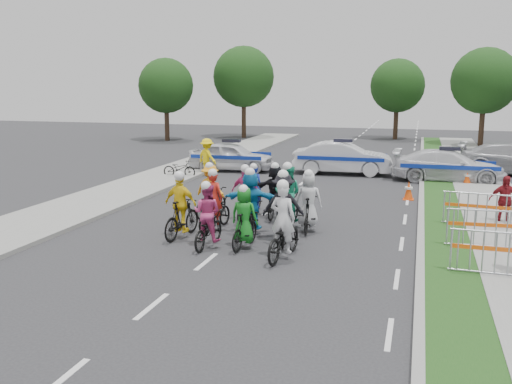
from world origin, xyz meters
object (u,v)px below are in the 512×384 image
(barrier_2, at_px, (477,211))
(cone_1, at_px, (467,178))
(rider_1, at_px, (244,223))
(tree_3, at_px, (244,77))
(rider_3, at_px, (181,212))
(rider_9, at_px, (246,199))
(cone_0, at_px, (409,191))
(police_car_0, at_px, (232,156))
(rider_2, at_px, (208,222))
(police_car_1, at_px, (343,158))
(rider_7, at_px, (309,207))
(police_car_2, at_px, (449,166))
(rider_4, at_px, (283,214))
(rider_0, at_px, (283,233))
(rider_5, at_px, (251,206))
(tree_4, at_px, (397,86))
(barrier_1, at_px, (485,231))
(spectator_2, at_px, (504,201))
(rider_12, at_px, (254,196))
(rider_10, at_px, (211,195))
(rider_11, at_px, (275,194))
(rider_8, at_px, (288,202))
(marshal_hiviz, at_px, (207,157))
(barrier_0, at_px, (496,256))
(tree_1, at_px, (485,81))
(rider_6, at_px, (214,209))
(tree_0, at_px, (166,86))

(barrier_2, relative_size, cone_1, 2.86)
(rider_1, relative_size, tree_3, 0.24)
(rider_3, bearing_deg, rider_9, -107.99)
(cone_0, bearing_deg, police_car_0, 149.86)
(rider_2, relative_size, rider_3, 0.93)
(police_car_1, bearing_deg, cone_1, -110.96)
(rider_7, bearing_deg, police_car_2, -117.13)
(rider_4, bearing_deg, rider_0, 92.33)
(rider_1, distance_m, rider_2, 1.00)
(rider_4, height_order, rider_5, rider_4)
(police_car_1, distance_m, tree_4, 19.39)
(rider_0, relative_size, rider_3, 1.06)
(rider_7, relative_size, barrier_1, 0.94)
(tree_3, bearing_deg, spectator_2, -57.50)
(rider_1, relative_size, rider_12, 1.02)
(police_car_2, relative_size, cone_1, 7.00)
(rider_10, distance_m, tree_4, 29.90)
(rider_5, bearing_deg, rider_11, -102.29)
(rider_11, height_order, tree_3, tree_3)
(rider_1, xyz_separation_m, tree_4, (2.44, 32.59, 3.50))
(rider_8, relative_size, rider_9, 1.09)
(rider_10, bearing_deg, marshal_hiviz, -56.53)
(tree_4, bearing_deg, police_car_0, -110.25)
(rider_1, bearing_deg, police_car_0, -64.24)
(rider_0, distance_m, rider_1, 1.35)
(rider_12, height_order, barrier_1, rider_12)
(rider_5, relative_size, rider_9, 1.07)
(rider_0, height_order, rider_2, rider_0)
(barrier_0, distance_m, cone_0, 9.05)
(rider_0, xyz_separation_m, rider_8, (-0.65, 3.33, 0.07))
(barrier_2, bearing_deg, cone_1, 87.98)
(barrier_2, distance_m, cone_0, 4.59)
(rider_3, height_order, cone_1, rider_3)
(rider_9, xyz_separation_m, police_car_0, (-3.88, 10.13, 0.01))
(rider_2, height_order, cone_0, rider_2)
(rider_7, bearing_deg, rider_2, 41.51)
(barrier_0, height_order, tree_3, tree_3)
(rider_2, height_order, tree_1, tree_1)
(rider_7, xyz_separation_m, marshal_hiviz, (-6.75, 9.24, 0.15))
(rider_4, relative_size, rider_10, 1.12)
(rider_6, xyz_separation_m, tree_1, (9.92, 26.93, 3.92))
(police_car_1, xyz_separation_m, barrier_0, (5.34, -14.40, -0.22))
(police_car_0, xyz_separation_m, tree_0, (-9.80, 13.50, 3.46))
(rider_11, bearing_deg, rider_0, 108.08)
(rider_7, bearing_deg, cone_1, -122.59)
(barrier_1, bearing_deg, cone_0, 107.77)
(rider_9, height_order, police_car_0, rider_9)
(rider_10, bearing_deg, cone_0, -131.10)
(police_car_2, distance_m, tree_1, 16.59)
(cone_1, relative_size, tree_3, 0.10)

